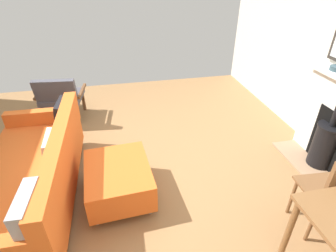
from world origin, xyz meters
TOP-DOWN VIEW (x-y plane):
  - ground_plane at (0.00, 0.00)m, footprint 5.68×5.63m
  - fireplace at (-2.65, 0.40)m, footprint 0.53×1.19m
  - sofa at (0.75, 0.29)m, footprint 0.96×2.05m
  - ottoman at (-0.09, 0.41)m, footprint 0.71×0.84m
  - armchair_accent at (0.70, -1.45)m, footprint 0.74×0.66m
  - dining_chair_near_fireplace at (-1.90, 1.25)m, footprint 0.43×0.43m

SIDE VIEW (x-z plane):
  - ground_plane at x=0.00m, z-range -0.01..0.00m
  - ottoman at x=-0.09m, z-range 0.04..0.44m
  - sofa at x=0.75m, z-range -0.06..0.74m
  - armchair_accent at x=0.70m, z-range 0.06..0.83m
  - fireplace at x=-2.65m, z-range -0.06..1.08m
  - dining_chair_near_fireplace at x=-1.90m, z-range 0.08..1.01m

